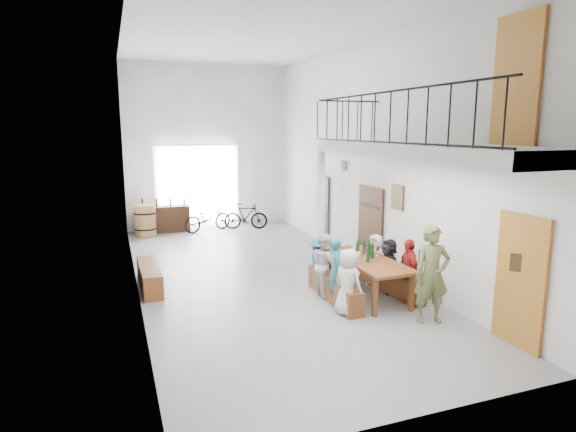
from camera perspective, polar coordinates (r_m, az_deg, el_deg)
name	(u,v)px	position (r m, az deg, el deg)	size (l,w,h in m)	color
floor	(261,275)	(11.32, -3.25, -7.03)	(12.00, 12.00, 0.00)	gray
room_walls	(259,120)	(10.81, -3.44, 11.26)	(12.00, 12.00, 12.00)	white
gateway_portal	(198,187)	(16.63, -10.64, 3.35)	(2.80, 0.08, 2.80)	white
right_wall_decor	(409,207)	(10.42, 14.13, 0.99)	(0.07, 8.28, 5.07)	#A06521
balcony	(418,152)	(8.85, 15.19, 7.28)	(1.52, 5.62, 4.00)	silver
tasting_table	(367,263)	(9.86, 9.40, -5.53)	(0.94, 2.28, 0.79)	brown
bench_inner	(334,289)	(9.71, 5.51, -8.62)	(0.32, 2.02, 0.47)	brown
bench_wall	(388,281)	(10.36, 11.81, -7.56)	(0.26, 2.04, 0.47)	brown
tableware	(365,250)	(9.94, 9.16, -3.99)	(0.65, 0.71, 0.35)	black
side_bench	(150,277)	(10.77, -16.09, -6.97)	(0.39, 1.77, 0.50)	brown
oak_barrel	(145,221)	(15.86, -16.56, -0.53)	(0.68, 0.68, 1.00)	brown
serving_counter	(164,219)	(16.34, -14.45, -0.37)	(1.63, 0.45, 0.86)	#361B10
counter_bottles	(164,202)	(16.22, -14.53, 1.59)	(1.39, 0.09, 0.28)	black
guest_left_a	(348,282)	(8.91, 7.11, -7.78)	(0.61, 0.40, 1.24)	beige
guest_left_b	(336,271)	(9.39, 5.75, -6.45)	(0.49, 0.32, 1.35)	#226371
guest_left_c	(325,265)	(9.88, 4.42, -5.76)	(0.63, 0.49, 1.29)	beige
guest_left_d	(318,263)	(10.41, 3.60, -5.53)	(0.69, 0.40, 1.07)	#226371
guest_right_a	(408,270)	(9.80, 14.07, -6.27)	(0.74, 0.31, 1.26)	#A11C1B
guest_right_b	(388,266)	(10.23, 11.82, -5.80)	(1.06, 0.34, 1.15)	black
guest_right_c	(375,260)	(10.68, 10.31, -5.11)	(0.55, 0.36, 1.13)	beige
host_standing	(432,275)	(8.81, 16.69, -6.66)	(0.63, 0.42, 1.74)	#545A33
potted_plant	(343,251)	(12.72, 6.53, -4.17)	(0.37, 0.32, 0.41)	#1C5016
bicycle_near	(208,218)	(16.14, -9.50, -0.24)	(0.60, 1.71, 0.90)	black
bicycle_far	(246,216)	(16.34, -5.03, -0.03)	(0.42, 1.47, 0.88)	black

